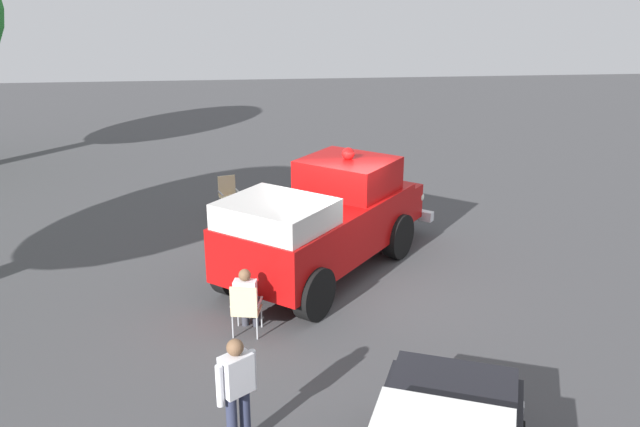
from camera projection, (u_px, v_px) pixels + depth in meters
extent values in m
plane|color=#424244|center=(341.00, 281.00, 14.20)|extent=(60.00, 60.00, 0.00)
cylinder|color=black|center=(324.00, 220.00, 16.26)|extent=(1.01, 0.90, 1.04)
cylinder|color=black|center=(398.00, 236.00, 15.23)|extent=(1.01, 0.90, 1.04)
cylinder|color=black|center=(232.00, 270.00, 13.48)|extent=(1.01, 0.90, 1.04)
cylinder|color=black|center=(314.00, 293.00, 12.46)|extent=(1.01, 0.90, 1.04)
cube|color=#B70C0C|center=(320.00, 229.00, 14.18)|extent=(5.14, 4.70, 1.10)
cube|color=#B70C0C|center=(382.00, 199.00, 16.48)|extent=(1.80, 1.94, 0.84)
cube|color=#B70C0C|center=(348.00, 176.00, 14.79)|extent=(2.51, 2.55, 0.76)
cube|color=silver|center=(276.00, 216.00, 12.70)|extent=(2.55, 2.59, 0.60)
cube|color=silver|center=(391.00, 195.00, 16.84)|extent=(0.99, 1.20, 0.64)
cube|color=silver|center=(392.00, 209.00, 17.06)|extent=(1.56, 1.87, 0.24)
sphere|color=white|center=(364.00, 187.00, 17.21)|extent=(0.37, 0.37, 0.26)
sphere|color=white|center=(419.00, 197.00, 16.41)|extent=(0.37, 0.37, 0.26)
sphere|color=red|center=(348.00, 154.00, 14.62)|extent=(0.39, 0.39, 0.28)
cylinder|color=black|center=(389.00, 423.00, 9.12)|extent=(0.73, 0.50, 0.68)
cube|color=black|center=(452.00, 394.00, 8.69)|extent=(1.92, 2.05, 0.20)
cube|color=silver|center=(455.00, 399.00, 9.54)|extent=(0.87, 1.82, 0.20)
cylinder|color=#B7BABF|center=(238.00, 315.00, 12.28)|extent=(0.03, 0.03, 0.44)
cylinder|color=#B7BABF|center=(262.00, 316.00, 12.24)|extent=(0.03, 0.03, 0.44)
cylinder|color=#B7BABF|center=(233.00, 327.00, 11.87)|extent=(0.03, 0.03, 0.44)
cylinder|color=#B7BABF|center=(257.00, 328.00, 11.83)|extent=(0.03, 0.03, 0.44)
cube|color=beige|center=(247.00, 310.00, 11.98)|extent=(0.57, 0.57, 0.04)
cube|color=beige|center=(244.00, 302.00, 11.66)|extent=(0.13, 0.48, 0.56)
cube|color=#B7BABF|center=(233.00, 301.00, 11.94)|extent=(0.44, 0.12, 0.03)
cube|color=#B7BABF|center=(260.00, 302.00, 11.90)|extent=(0.44, 0.12, 0.03)
cylinder|color=#B7BABF|center=(240.00, 207.00, 18.04)|extent=(0.04, 0.04, 0.44)
cylinder|color=#B7BABF|center=(224.00, 210.00, 17.87)|extent=(0.04, 0.04, 0.44)
cylinder|color=#B7BABF|center=(235.00, 203.00, 18.42)|extent=(0.04, 0.04, 0.44)
cylinder|color=#B7BABF|center=(220.00, 205.00, 18.25)|extent=(0.04, 0.04, 0.44)
cube|color=beige|center=(230.00, 198.00, 18.07)|extent=(0.60, 0.60, 0.04)
cube|color=beige|center=(227.00, 186.00, 18.18)|extent=(0.18, 0.47, 0.56)
cube|color=#B7BABF|center=(238.00, 191.00, 18.10)|extent=(0.43, 0.17, 0.03)
cube|color=#B7BABF|center=(221.00, 193.00, 17.92)|extent=(0.43, 0.17, 0.03)
cylinder|color=#383842|center=(245.00, 314.00, 12.32)|extent=(0.15, 0.15, 0.45)
cylinder|color=#383842|center=(256.00, 315.00, 12.30)|extent=(0.15, 0.15, 0.45)
cube|color=#383842|center=(243.00, 304.00, 12.07)|extent=(0.46, 0.23, 0.13)
cube|color=#383842|center=(254.00, 305.00, 12.05)|extent=(0.46, 0.23, 0.13)
cube|color=silver|center=(245.00, 295.00, 11.77)|extent=(0.29, 0.44, 0.54)
sphere|color=brown|center=(245.00, 275.00, 11.67)|extent=(0.26, 0.26, 0.22)
cylinder|color=#2D334C|center=(245.00, 416.00, 9.11)|extent=(0.21, 0.21, 0.88)
cylinder|color=#2D334C|center=(232.00, 423.00, 8.97)|extent=(0.21, 0.21, 0.88)
cube|color=silver|center=(236.00, 374.00, 8.80)|extent=(0.46, 0.49, 0.56)
cylinder|color=silver|center=(253.00, 370.00, 8.99)|extent=(0.14, 0.14, 0.60)
cylinder|color=silver|center=(220.00, 386.00, 8.64)|extent=(0.14, 0.14, 0.60)
sphere|color=brown|center=(235.00, 347.00, 8.66)|extent=(0.32, 0.32, 0.23)
cube|color=orange|center=(240.00, 229.00, 17.07)|extent=(0.40, 0.40, 0.04)
cone|color=orange|center=(239.00, 217.00, 16.96)|extent=(0.32, 0.32, 0.60)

